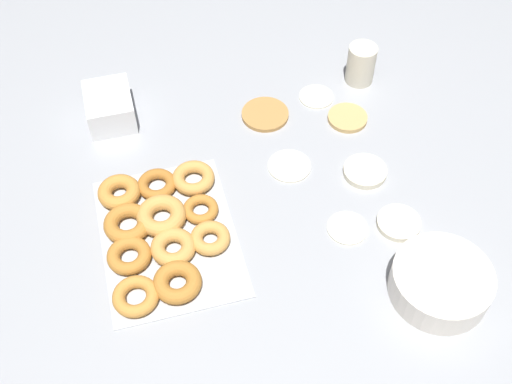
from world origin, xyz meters
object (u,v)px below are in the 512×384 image
at_px(pancake_6, 316,96).
at_px(paper_cup, 361,64).
at_px(pancake_2, 365,171).
at_px(pancake_3, 348,227).
at_px(pancake_1, 347,118).
at_px(donut_tray, 161,230).
at_px(pancake_4, 289,165).
at_px(container_stack, 110,107).
at_px(batter_bowl, 441,283).
at_px(pancake_5, 399,223).
at_px(pancake_0, 265,114).

bearing_deg(pancake_6, paper_cup, 105.38).
height_order(pancake_2, pancake_3, pancake_2).
distance_m(pancake_1, donut_tray, 0.56).
bearing_deg(pancake_4, pancake_1, 121.01).
distance_m(pancake_1, container_stack, 0.60).
bearing_deg(donut_tray, batter_bowl, 61.19).
height_order(donut_tray, paper_cup, paper_cup).
height_order(pancake_1, pancake_4, pancake_1).
xyz_separation_m(pancake_6, donut_tray, (0.33, -0.46, 0.01)).
relative_size(batter_bowl, container_stack, 1.43).
bearing_deg(pancake_2, paper_cup, 161.68).
distance_m(pancake_4, donut_tray, 0.35).
relative_size(pancake_6, paper_cup, 0.84).
distance_m(pancake_3, pancake_5, 0.11).
bearing_deg(container_stack, donut_tray, 8.71).
distance_m(pancake_1, paper_cup, 0.16).
bearing_deg(container_stack, pancake_0, 76.21).
height_order(pancake_5, batter_bowl, batter_bowl).
relative_size(donut_tray, paper_cup, 3.64).
xyz_separation_m(pancake_4, donut_tray, (0.12, -0.33, 0.01)).
xyz_separation_m(pancake_4, paper_cup, (-0.25, 0.27, 0.05)).
height_order(pancake_4, paper_cup, paper_cup).
bearing_deg(pancake_1, pancake_5, -0.80).
distance_m(pancake_1, pancake_4, 0.22).
height_order(pancake_5, pancake_6, pancake_5).
distance_m(pancake_4, pancake_6, 0.25).
xyz_separation_m(pancake_1, pancake_2, (0.18, -0.02, 0.00)).
bearing_deg(batter_bowl, container_stack, -139.28).
relative_size(pancake_1, pancake_2, 0.98).
height_order(pancake_1, pancake_6, pancake_1).
xyz_separation_m(pancake_4, batter_bowl, (0.40, 0.19, 0.03)).
height_order(pancake_0, pancake_4, pancake_0).
relative_size(pancake_3, paper_cup, 0.85).
xyz_separation_m(batter_bowl, container_stack, (-0.67, -0.58, 0.01)).
distance_m(pancake_5, paper_cup, 0.48).
xyz_separation_m(pancake_0, donut_tray, (0.29, -0.32, 0.01)).
xyz_separation_m(pancake_0, pancake_4, (0.18, 0.01, -0.00)).
height_order(pancake_6, donut_tray, donut_tray).
relative_size(pancake_6, batter_bowl, 0.44).
relative_size(donut_tray, container_stack, 2.72).
bearing_deg(donut_tray, pancake_1, 113.92).
bearing_deg(container_stack, pancake_5, 48.83).
height_order(pancake_3, pancake_4, same).
xyz_separation_m(pancake_2, donut_tray, (0.05, -0.49, 0.01)).
bearing_deg(pancake_2, pancake_5, 6.43).
distance_m(pancake_4, batter_bowl, 0.45).
bearing_deg(pancake_1, donut_tray, -66.08).
relative_size(pancake_0, pancake_5, 1.23).
height_order(pancake_1, pancake_5, pancake_5).
bearing_deg(container_stack, pancake_4, 54.82).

